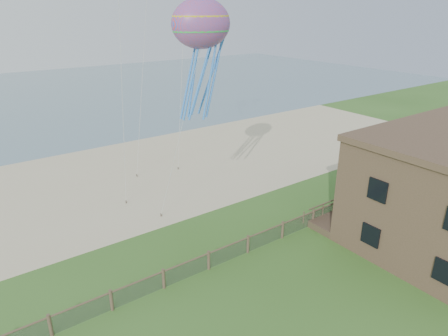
% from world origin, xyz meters
% --- Properties ---
extents(ground, '(160.00, 160.00, 0.00)m').
position_xyz_m(ground, '(0.00, 0.00, 0.00)').
color(ground, '#355D20').
rests_on(ground, ground).
extents(sand_beach, '(72.00, 20.00, 0.02)m').
position_xyz_m(sand_beach, '(0.00, 22.00, 0.00)').
color(sand_beach, '#C9B891').
rests_on(sand_beach, ground).
extents(ocean, '(160.00, 68.00, 0.02)m').
position_xyz_m(ocean, '(0.00, 66.00, 0.00)').
color(ocean, slate).
rests_on(ocean, ground).
extents(chainlink_fence, '(36.20, 0.20, 1.25)m').
position_xyz_m(chainlink_fence, '(0.00, 6.00, 0.55)').
color(chainlink_fence, brown).
rests_on(chainlink_fence, ground).
extents(motel_deck, '(15.00, 2.00, 0.50)m').
position_xyz_m(motel_deck, '(13.00, 5.00, 0.25)').
color(motel_deck, brown).
rests_on(motel_deck, ground).
extents(picnic_table, '(1.86, 1.51, 0.71)m').
position_xyz_m(picnic_table, '(8.46, 3.30, 0.36)').
color(picnic_table, brown).
rests_on(picnic_table, ground).
extents(octopus_kite, '(4.27, 3.53, 7.60)m').
position_xyz_m(octopus_kite, '(-0.30, 10.52, 11.75)').
color(octopus_kite, '#FB3C27').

